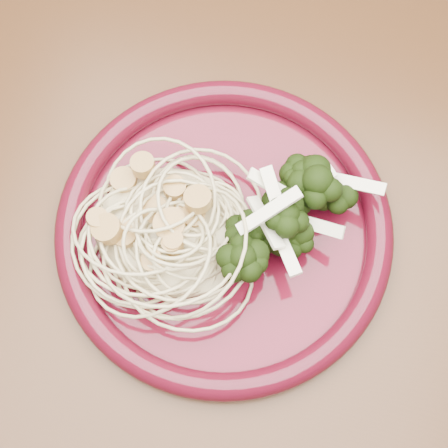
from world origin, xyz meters
name	(u,v)px	position (x,y,z in m)	size (l,w,h in m)	color
dining_table	(272,265)	(0.00, 0.00, 0.65)	(1.20, 0.80, 0.75)	#472814
dinner_plate	(224,228)	(-0.05, -0.01, 0.76)	(0.36, 0.36, 0.02)	#4B0A18
spaghetti_pile	(172,227)	(-0.09, -0.03, 0.77)	(0.13, 0.12, 0.03)	#C9BD8A
scallop_cluster	(168,211)	(-0.09, -0.03, 0.81)	(0.12, 0.12, 0.04)	tan
broccoli_pile	(289,215)	(0.00, 0.00, 0.78)	(0.09, 0.14, 0.05)	black
onion_garnish	(293,200)	(0.00, 0.00, 0.81)	(0.06, 0.09, 0.05)	white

